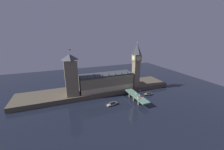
{
  "coord_description": "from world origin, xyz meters",
  "views": [
    {
      "loc": [
        -49.44,
        -145.04,
        83.44
      ],
      "look_at": [
        15.04,
        20.0,
        30.21
      ],
      "focal_mm": 22.0,
      "sensor_mm": 36.0,
      "label": 1
    }
  ],
  "objects_px": {
    "car_southbound_trail": "(137,93)",
    "street_lamp_mid": "(140,92)",
    "pedestrian_near_rail": "(138,99)",
    "street_lamp_near": "(140,97)",
    "clock_tower": "(136,64)",
    "boat_downstream": "(148,94)",
    "car_southbound_lead": "(140,96)",
    "boat_upstream": "(112,104)",
    "pedestrian_far_rail": "(130,92)",
    "pedestrian_mid_walk": "(141,95)",
    "victoria_tower": "(71,75)",
    "car_northbound_trail": "(138,98)"
  },
  "relations": [
    {
      "from": "car_southbound_trail",
      "to": "street_lamp_mid",
      "type": "bearing_deg",
      "value": -52.8
    },
    {
      "from": "pedestrian_near_rail",
      "to": "street_lamp_near",
      "type": "distance_m",
      "value": 4.6
    },
    {
      "from": "clock_tower",
      "to": "boat_downstream",
      "type": "distance_m",
      "value": 46.81
    },
    {
      "from": "car_southbound_lead",
      "to": "boat_downstream",
      "type": "relative_size",
      "value": 0.3
    },
    {
      "from": "street_lamp_near",
      "to": "boat_upstream",
      "type": "distance_m",
      "value": 33.89
    },
    {
      "from": "pedestrian_far_rail",
      "to": "car_southbound_trail",
      "type": "bearing_deg",
      "value": -40.38
    },
    {
      "from": "street_lamp_near",
      "to": "street_lamp_mid",
      "type": "relative_size",
      "value": 1.16
    },
    {
      "from": "pedestrian_near_rail",
      "to": "pedestrian_mid_walk",
      "type": "bearing_deg",
      "value": 42.41
    },
    {
      "from": "clock_tower",
      "to": "victoria_tower",
      "type": "distance_m",
      "value": 93.35
    },
    {
      "from": "pedestrian_mid_walk",
      "to": "boat_downstream",
      "type": "bearing_deg",
      "value": 28.42
    },
    {
      "from": "car_northbound_trail",
      "to": "boat_upstream",
      "type": "relative_size",
      "value": 0.24
    },
    {
      "from": "boat_downstream",
      "to": "clock_tower",
      "type": "bearing_deg",
      "value": 108.41
    },
    {
      "from": "victoria_tower",
      "to": "car_northbound_trail",
      "type": "bearing_deg",
      "value": -29.84
    },
    {
      "from": "victoria_tower",
      "to": "pedestrian_mid_walk",
      "type": "bearing_deg",
      "value": -24.87
    },
    {
      "from": "boat_upstream",
      "to": "boat_downstream",
      "type": "xyz_separation_m",
      "value": [
        58.51,
        8.05,
        -0.07
      ]
    },
    {
      "from": "pedestrian_near_rail",
      "to": "boat_upstream",
      "type": "height_order",
      "value": "pedestrian_near_rail"
    },
    {
      "from": "pedestrian_far_rail",
      "to": "victoria_tower",
      "type": "bearing_deg",
      "value": 161.01
    },
    {
      "from": "car_southbound_lead",
      "to": "pedestrian_mid_walk",
      "type": "relative_size",
      "value": 2.48
    },
    {
      "from": "pedestrian_mid_walk",
      "to": "boat_downstream",
      "type": "relative_size",
      "value": 0.12
    },
    {
      "from": "car_southbound_trail",
      "to": "boat_upstream",
      "type": "relative_size",
      "value": 0.25
    },
    {
      "from": "car_southbound_lead",
      "to": "pedestrian_near_rail",
      "type": "bearing_deg",
      "value": -136.92
    },
    {
      "from": "victoria_tower",
      "to": "pedestrian_near_rail",
      "type": "xyz_separation_m",
      "value": [
        72.05,
        -46.16,
        -25.26
      ]
    },
    {
      "from": "pedestrian_mid_walk",
      "to": "car_southbound_trail",
      "type": "bearing_deg",
      "value": 108.35
    },
    {
      "from": "pedestrian_mid_walk",
      "to": "boat_upstream",
      "type": "xyz_separation_m",
      "value": [
        -38.95,
        2.53,
        -6.33
      ]
    },
    {
      "from": "car_southbound_trail",
      "to": "pedestrian_mid_walk",
      "type": "distance_m",
      "value": 7.36
    },
    {
      "from": "car_southbound_trail",
      "to": "boat_upstream",
      "type": "xyz_separation_m",
      "value": [
        -36.63,
        -4.45,
        -6.08
      ]
    },
    {
      "from": "clock_tower",
      "to": "car_southbound_lead",
      "type": "bearing_deg",
      "value": -111.02
    },
    {
      "from": "street_lamp_near",
      "to": "clock_tower",
      "type": "bearing_deg",
      "value": 64.99
    },
    {
      "from": "car_northbound_trail",
      "to": "pedestrian_far_rail",
      "type": "height_order",
      "value": "pedestrian_far_rail"
    },
    {
      "from": "victoria_tower",
      "to": "pedestrian_far_rail",
      "type": "bearing_deg",
      "value": -18.99
    },
    {
      "from": "pedestrian_far_rail",
      "to": "boat_downstream",
      "type": "bearing_deg",
      "value": -4.58
    },
    {
      "from": "victoria_tower",
      "to": "pedestrian_far_rail",
      "type": "xyz_separation_m",
      "value": [
        72.05,
        -24.8,
        -25.34
      ]
    },
    {
      "from": "clock_tower",
      "to": "pedestrian_far_rail",
      "type": "height_order",
      "value": "clock_tower"
    },
    {
      "from": "street_lamp_mid",
      "to": "street_lamp_near",
      "type": "bearing_deg",
      "value": -124.37
    },
    {
      "from": "pedestrian_mid_walk",
      "to": "car_northbound_trail",
      "type": "bearing_deg",
      "value": -144.48
    },
    {
      "from": "clock_tower",
      "to": "pedestrian_far_rail",
      "type": "distance_m",
      "value": 44.7
    },
    {
      "from": "pedestrian_near_rail",
      "to": "pedestrian_mid_walk",
      "type": "distance_m",
      "value": 12.55
    },
    {
      "from": "car_northbound_trail",
      "to": "pedestrian_near_rail",
      "type": "height_order",
      "value": "pedestrian_near_rail"
    },
    {
      "from": "victoria_tower",
      "to": "street_lamp_near",
      "type": "distance_m",
      "value": 89.47
    },
    {
      "from": "boat_upstream",
      "to": "car_southbound_lead",
      "type": "bearing_deg",
      "value": -7.0
    },
    {
      "from": "victoria_tower",
      "to": "pedestrian_near_rail",
      "type": "relative_size",
      "value": 33.48
    },
    {
      "from": "car_southbound_trail",
      "to": "pedestrian_near_rail",
      "type": "xyz_separation_m",
      "value": [
        -6.95,
        -15.45,
        0.31
      ]
    },
    {
      "from": "car_northbound_trail",
      "to": "car_southbound_lead",
      "type": "bearing_deg",
      "value": 32.87
    },
    {
      "from": "clock_tower",
      "to": "street_lamp_near",
      "type": "bearing_deg",
      "value": -115.01
    },
    {
      "from": "pedestrian_near_rail",
      "to": "street_lamp_mid",
      "type": "relative_size",
      "value": 0.28
    },
    {
      "from": "pedestrian_far_rail",
      "to": "boat_upstream",
      "type": "relative_size",
      "value": 0.1
    },
    {
      "from": "car_southbound_trail",
      "to": "boat_downstream",
      "type": "relative_size",
      "value": 0.29
    },
    {
      "from": "pedestrian_near_rail",
      "to": "street_lamp_mid",
      "type": "bearing_deg",
      "value": 50.84
    },
    {
      "from": "pedestrian_near_rail",
      "to": "street_lamp_mid",
      "type": "xyz_separation_m",
      "value": [
        9.67,
        11.87,
        2.98
      ]
    },
    {
      "from": "car_southbound_trail",
      "to": "pedestrian_near_rail",
      "type": "height_order",
      "value": "pedestrian_near_rail"
    }
  ]
}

